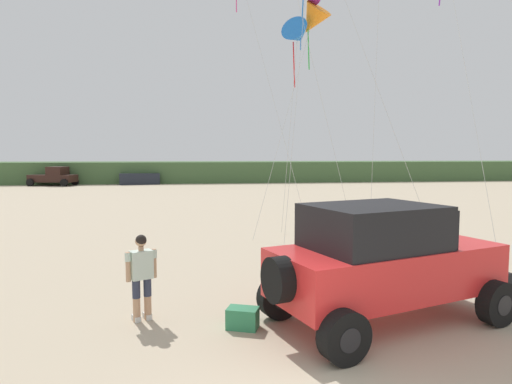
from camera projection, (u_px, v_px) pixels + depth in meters
dune_ridge at (229, 171)px, 53.52m from camera, size 90.00×9.16×2.37m
jeep at (384, 260)px, 8.19m from camera, size 5.01×3.55×2.26m
person_watching at (142, 272)px, 8.31m from camera, size 0.57×0.43×1.67m
cooler_box at (243, 318)px, 7.98m from camera, size 0.65×0.54×0.38m
distant_pickup at (54, 177)px, 45.30m from camera, size 4.93×3.43×1.98m
distant_sedan at (140, 179)px, 47.38m from camera, size 4.39×2.25×1.20m
kite_yellow_diamond at (298, 35)px, 18.26m from camera, size 1.81×1.95×9.02m
kite_orange_streamer at (312, 21)px, 18.30m from camera, size 3.71×3.50×9.71m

